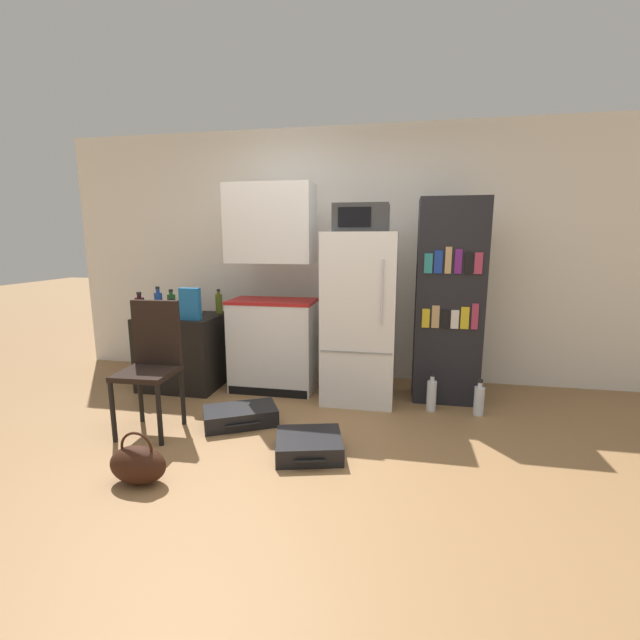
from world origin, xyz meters
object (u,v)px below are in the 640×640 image
object	(u,v)px
kitchen_hutch	(272,297)
bowl	(195,311)
refrigerator	(360,318)
chair	(152,355)
cereal_box	(190,304)
suitcase_large_flat	(309,445)
bottle_wine_dark	(140,307)
water_bottle_front	(432,395)
handbag	(138,464)
bookshelf	(449,302)
bottle_blue_soda	(159,303)
side_table	(183,351)
bottle_amber_beer	(160,311)
microwave	(362,218)
bottle_olive_oil	(219,303)
bottle_clear_short	(172,309)
water_bottle_middle	(479,400)
bottle_green_tall	(172,303)
suitcase_small_flat	(240,416)

from	to	relation	value
kitchen_hutch	bowl	world-z (taller)	kitchen_hutch
refrigerator	chair	bearing A→B (deg)	-147.52
cereal_box	suitcase_large_flat	distance (m)	1.83
bottle_wine_dark	cereal_box	size ratio (longest dim) A/B	0.83
kitchen_hutch	chair	distance (m)	1.27
water_bottle_front	handbag	bearing A→B (deg)	-140.53
bookshelf	bottle_blue_soda	xyz separation A→B (m)	(-2.79, -0.14, -0.07)
side_table	bottle_amber_beer	bearing A→B (deg)	-128.77
bowl	bookshelf	bearing A→B (deg)	-0.60
bookshelf	bowl	distance (m)	2.50
microwave	chair	world-z (taller)	microwave
side_table	bottle_olive_oil	bearing A→B (deg)	32.63
bottle_blue_soda	bowl	bearing A→B (deg)	28.73
refrigerator	cereal_box	size ratio (longest dim) A/B	5.11
bottle_clear_short	water_bottle_middle	world-z (taller)	bottle_clear_short
bottle_green_tall	handbag	size ratio (longest dim) A/B	0.67
side_table	cereal_box	bearing A→B (deg)	-43.24
bowl	water_bottle_front	world-z (taller)	bowl
kitchen_hutch	microwave	xyz separation A→B (m)	(0.85, -0.09, 0.73)
microwave	suitcase_large_flat	xyz separation A→B (m)	(-0.23, -1.15, -1.59)
cereal_box	handbag	world-z (taller)	cereal_box
refrigerator	bowl	world-z (taller)	refrigerator
bottle_wine_dark	bottle_green_tall	xyz separation A→B (m)	(0.15, 0.31, -0.00)
bottle_wine_dark	water_bottle_front	world-z (taller)	bottle_wine_dark
bottle_olive_oil	bottle_green_tall	bearing A→B (deg)	-170.41
refrigerator	bottle_amber_beer	world-z (taller)	refrigerator
cereal_box	bookshelf	bearing A→B (deg)	7.82
bookshelf	suitcase_small_flat	world-z (taller)	bookshelf
bottle_clear_short	side_table	bearing A→B (deg)	76.96
suitcase_small_flat	bottle_wine_dark	bearing A→B (deg)	126.54
refrigerator	bottle_olive_oil	bearing A→B (deg)	172.20
bottle_green_tall	suitcase_large_flat	distance (m)	2.27
chair	water_bottle_front	size ratio (longest dim) A/B	2.96
bottle_green_tall	bottle_blue_soda	bearing A→B (deg)	-115.59
bookshelf	bottle_green_tall	distance (m)	2.73
bottle_olive_oil	bookshelf	bearing A→B (deg)	-1.90
bottle_olive_oil	suitcase_small_flat	size ratio (longest dim) A/B	0.37
microwave	bottle_olive_oil	xyz separation A→B (m)	(-1.46, 0.20, -0.82)
bottle_olive_oil	cereal_box	world-z (taller)	cereal_box
bookshelf	suitcase_large_flat	distance (m)	1.84
bowl	water_bottle_middle	xyz separation A→B (m)	(2.75, -0.37, -0.61)
refrigerator	bottle_green_tall	distance (m)	1.95
kitchen_hutch	suitcase_large_flat	size ratio (longest dim) A/B	3.67
microwave	bottle_clear_short	size ratio (longest dim) A/B	2.52
bookshelf	bottle_amber_beer	distance (m)	2.71
bottle_wine_dark	bottle_blue_soda	distance (m)	0.20
bottle_blue_soda	suitcase_small_flat	size ratio (longest dim) A/B	0.43
bottle_clear_short	refrigerator	bearing A→B (deg)	3.95
handbag	bottle_blue_soda	bearing A→B (deg)	116.25
kitchen_hutch	water_bottle_front	world-z (taller)	kitchen_hutch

